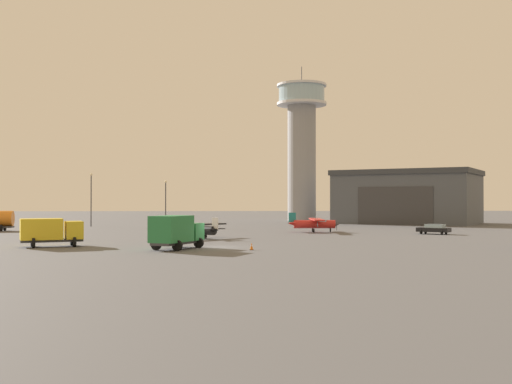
# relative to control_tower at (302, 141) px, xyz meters

# --- Properties ---
(ground_plane) EXTENTS (400.00, 400.00, 0.00)m
(ground_plane) POSITION_rel_control_tower_xyz_m (-18.12, -74.93, -17.92)
(ground_plane) COLOR #545456
(control_tower) EXTENTS (11.04, 11.04, 34.45)m
(control_tower) POSITION_rel_control_tower_xyz_m (0.00, 0.00, 0.00)
(control_tower) COLOR gray
(control_tower) RESTS_ON ground_plane
(hangar) EXTENTS (32.58, 30.31, 10.50)m
(hangar) POSITION_rel_control_tower_xyz_m (19.37, -15.12, -12.65)
(hangar) COLOR #4C5159
(hangar) RESTS_ON ground_plane
(airplane_black) EXTENTS (7.12, 6.96, 2.57)m
(airplane_black) POSITION_rel_control_tower_xyz_m (-20.35, -61.66, -16.72)
(airplane_black) COLOR black
(airplane_black) RESTS_ON ground_plane
(airplane_red) EXTENTS (7.53, 9.59, 2.83)m
(airplane_red) POSITION_rel_control_tower_xyz_m (-4.39, -47.68, -16.60)
(airplane_red) COLOR red
(airplane_red) RESTS_ON ground_plane
(truck_box_yellow) EXTENTS (6.33, 4.43, 2.80)m
(truck_box_yellow) POSITION_rel_control_tower_xyz_m (-34.51, -73.56, -16.33)
(truck_box_yellow) COLOR #38383D
(truck_box_yellow) RESTS_ON ground_plane
(truck_box_green) EXTENTS (5.01, 6.60, 3.17)m
(truck_box_green) POSITION_rel_control_tower_xyz_m (-21.88, -77.35, -16.19)
(truck_box_green) COLOR #38383D
(truck_box_green) RESTS_ON ground_plane
(car_black) EXTENTS (4.55, 4.13, 1.37)m
(car_black) POSITION_rel_control_tower_xyz_m (11.15, -53.57, -17.18)
(car_black) COLOR black
(car_black) RESTS_ON ground_plane
(light_post_west) EXTENTS (0.44, 0.44, 9.35)m
(light_post_west) POSITION_rel_control_tower_xyz_m (-40.68, -26.29, -12.40)
(light_post_west) COLOR #38383D
(light_post_west) RESTS_ON ground_plane
(light_post_centre) EXTENTS (0.44, 0.44, 8.04)m
(light_post_centre) POSITION_rel_control_tower_xyz_m (-27.42, -28.57, -13.08)
(light_post_centre) COLOR #38383D
(light_post_centre) RESTS_ON ground_plane
(traffic_cone_near_right) EXTENTS (0.36, 0.36, 0.68)m
(traffic_cone_near_right) POSITION_rel_control_tower_xyz_m (-14.80, -78.50, -17.58)
(traffic_cone_near_right) COLOR black
(traffic_cone_near_right) RESTS_ON ground_plane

